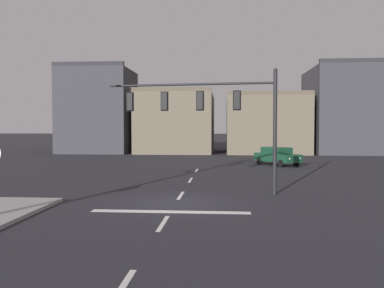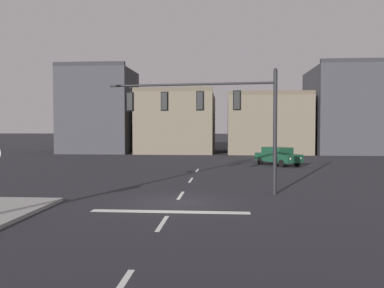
% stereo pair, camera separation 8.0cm
% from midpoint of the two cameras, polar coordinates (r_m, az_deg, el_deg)
% --- Properties ---
extents(ground_plane, '(400.00, 400.00, 0.00)m').
position_cam_midpoint_polar(ground_plane, '(18.81, -2.32, -8.06)').
color(ground_plane, '#232328').
extents(stop_bar_paint, '(6.40, 0.50, 0.01)m').
position_cam_midpoint_polar(stop_bar_paint, '(16.87, -3.12, -9.26)').
color(stop_bar_paint, silver).
rests_on(stop_bar_paint, ground).
extents(lane_centreline, '(0.16, 26.40, 0.01)m').
position_cam_midpoint_polar(lane_centreline, '(20.77, -1.66, -7.06)').
color(lane_centreline, silver).
rests_on(lane_centreline, ground).
extents(signal_mast_near_side, '(8.82, 1.26, 6.34)m').
position_cam_midpoint_polar(signal_mast_near_side, '(21.52, 2.72, 4.97)').
color(signal_mast_near_side, black).
rests_on(signal_mast_near_side, ground).
extents(car_lot_nearside, '(3.94, 4.66, 1.61)m').
position_cam_midpoint_polar(car_lot_nearside, '(37.67, 11.54, -1.58)').
color(car_lot_nearside, '#143D28').
rests_on(car_lot_nearside, ground).
extents(building_row, '(44.18, 13.33, 11.50)m').
position_cam_midpoint_polar(building_row, '(56.01, 6.53, 3.72)').
color(building_row, '#38383D').
rests_on(building_row, ground).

